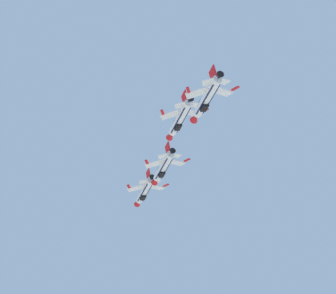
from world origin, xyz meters
name	(u,v)px	position (x,y,z in m)	size (l,w,h in m)	color
fighter_jet_lead	(144,191)	(36.08, 130.94, 72.29)	(10.54, 15.96, 4.39)	white
fighter_jet_left_wing	(163,167)	(35.74, 115.46, 71.08)	(10.50, 15.96, 4.38)	white
fighter_jet_right_wing	(180,119)	(34.34, 100.67, 74.80)	(10.45, 15.96, 4.37)	white
fighter_jet_left_outer	(207,98)	(34.13, 85.58, 70.28)	(10.45, 15.96, 4.37)	white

